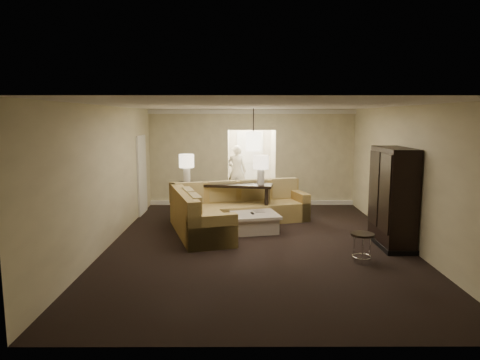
{
  "coord_description": "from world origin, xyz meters",
  "views": [
    {
      "loc": [
        -0.38,
        -8.51,
        2.58
      ],
      "look_at": [
        -0.35,
        1.2,
        1.14
      ],
      "focal_mm": 32.0,
      "sensor_mm": 36.0,
      "label": 1
    }
  ],
  "objects_px": {
    "sectional_sofa": "(229,210)",
    "drink_table": "(362,241)",
    "armoire": "(392,199)",
    "coffee_table": "(254,222)",
    "console_table": "(223,198)",
    "person": "(237,169)"
  },
  "relations": [
    {
      "from": "coffee_table",
      "to": "console_table",
      "type": "height_order",
      "value": "console_table"
    },
    {
      "from": "sectional_sofa",
      "to": "person",
      "type": "height_order",
      "value": "person"
    },
    {
      "from": "console_table",
      "to": "armoire",
      "type": "relative_size",
      "value": 1.25
    },
    {
      "from": "armoire",
      "to": "sectional_sofa",
      "type": "bearing_deg",
      "value": 155.64
    },
    {
      "from": "console_table",
      "to": "drink_table",
      "type": "relative_size",
      "value": 4.78
    },
    {
      "from": "drink_table",
      "to": "person",
      "type": "xyz_separation_m",
      "value": [
        -2.28,
        6.16,
        0.57
      ]
    },
    {
      "from": "sectional_sofa",
      "to": "console_table",
      "type": "bearing_deg",
      "value": 86.48
    },
    {
      "from": "sectional_sofa",
      "to": "person",
      "type": "relative_size",
      "value": 1.87
    },
    {
      "from": "console_table",
      "to": "drink_table",
      "type": "xyz_separation_m",
      "value": [
        2.6,
        -3.11,
        -0.19
      ]
    },
    {
      "from": "sectional_sofa",
      "to": "drink_table",
      "type": "xyz_separation_m",
      "value": [
        2.45,
        -2.48,
        -0.03
      ]
    },
    {
      "from": "sectional_sofa",
      "to": "armoire",
      "type": "height_order",
      "value": "armoire"
    },
    {
      "from": "coffee_table",
      "to": "drink_table",
      "type": "relative_size",
      "value": 2.35
    },
    {
      "from": "console_table",
      "to": "sectional_sofa",
      "type": "bearing_deg",
      "value": -67.55
    },
    {
      "from": "armoire",
      "to": "person",
      "type": "distance_m",
      "value": 6.06
    },
    {
      "from": "coffee_table",
      "to": "armoire",
      "type": "relative_size",
      "value": 0.62
    },
    {
      "from": "armoire",
      "to": "drink_table",
      "type": "xyz_separation_m",
      "value": [
        -0.86,
        -0.98,
        -0.58
      ]
    },
    {
      "from": "console_table",
      "to": "person",
      "type": "height_order",
      "value": "person"
    },
    {
      "from": "sectional_sofa",
      "to": "console_table",
      "type": "relative_size",
      "value": 1.41
    },
    {
      "from": "drink_table",
      "to": "coffee_table",
      "type": "bearing_deg",
      "value": 131.47
    },
    {
      "from": "console_table",
      "to": "drink_table",
      "type": "distance_m",
      "value": 4.06
    },
    {
      "from": "drink_table",
      "to": "person",
      "type": "distance_m",
      "value": 6.6
    },
    {
      "from": "sectional_sofa",
      "to": "console_table",
      "type": "xyz_separation_m",
      "value": [
        -0.15,
        0.63,
        0.16
      ]
    }
  ]
}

